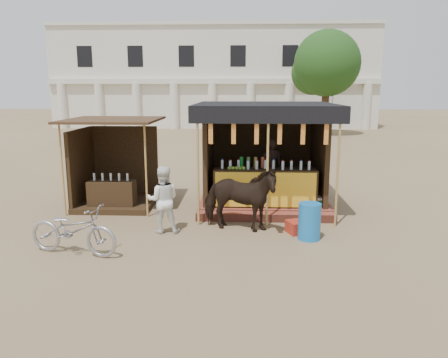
% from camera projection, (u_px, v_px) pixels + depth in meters
% --- Properties ---
extents(ground, '(120.00, 120.00, 0.00)m').
position_uv_depth(ground, '(221.00, 248.00, 8.80)').
color(ground, '#846B4C').
rests_on(ground, ground).
extents(main_stall, '(3.60, 3.61, 2.78)m').
position_uv_depth(main_stall, '(264.00, 169.00, 11.83)').
color(main_stall, brown).
rests_on(main_stall, ground).
extents(secondary_stall, '(2.40, 2.40, 2.38)m').
position_uv_depth(secondary_stall, '(111.00, 175.00, 11.93)').
color(secondary_stall, '#372514').
rests_on(secondary_stall, ground).
extents(cow, '(1.89, 1.19, 1.48)m').
position_uv_depth(cow, '(239.00, 199.00, 9.75)').
color(cow, black).
rests_on(cow, ground).
extents(motorbike, '(1.96, 1.06, 0.98)m').
position_uv_depth(motorbike, '(73.00, 230.00, 8.41)').
color(motorbike, '#A1A0A9').
rests_on(motorbike, ground).
extents(bystander, '(0.79, 0.65, 1.50)m').
position_uv_depth(bystander, '(163.00, 200.00, 9.66)').
color(bystander, white).
rests_on(bystander, ground).
extents(blue_barrel, '(0.51, 0.51, 0.79)m').
position_uv_depth(blue_barrel, '(309.00, 221.00, 9.27)').
color(blue_barrel, '#186BB9').
rests_on(blue_barrel, ground).
extents(red_crate, '(0.50, 0.53, 0.28)m').
position_uv_depth(red_crate, '(296.00, 227.00, 9.71)').
color(red_crate, '#AB2B1C').
rests_on(red_crate, ground).
extents(cooler, '(0.67, 0.48, 0.46)m').
position_uv_depth(cooler, '(308.00, 205.00, 11.20)').
color(cooler, '#17692C').
rests_on(cooler, ground).
extents(background_building, '(26.00, 7.45, 8.18)m').
position_uv_depth(background_building, '(215.00, 79.00, 37.36)').
color(background_building, silver).
rests_on(background_building, ground).
extents(tree, '(4.50, 4.40, 7.00)m').
position_uv_depth(tree, '(324.00, 66.00, 29.26)').
color(tree, '#382314').
rests_on(tree, ground).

